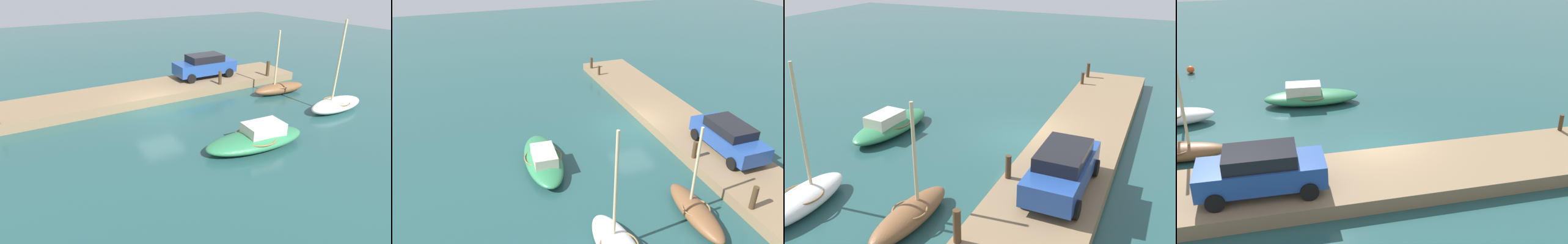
{
  "view_description": "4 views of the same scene",
  "coord_description": "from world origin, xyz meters",
  "views": [
    {
      "loc": [
        6.69,
        16.41,
        7.27
      ],
      "look_at": [
        -0.31,
        3.88,
        0.69
      ],
      "focal_mm": 29.45,
      "sensor_mm": 36.0,
      "label": 1
    },
    {
      "loc": [
        -17.85,
        9.69,
        10.92
      ],
      "look_at": [
        0.1,
        3.04,
        0.9
      ],
      "focal_mm": 33.55,
      "sensor_mm": 36.0,
      "label": 2
    },
    {
      "loc": [
        -18.12,
        -5.79,
        8.57
      ],
      "look_at": [
        -1.06,
        1.95,
        0.91
      ],
      "focal_mm": 39.28,
      "sensor_mm": 36.0,
      "label": 3
    },
    {
      "loc": [
        -4.48,
        -17.46,
        9.5
      ],
      "look_at": [
        0.21,
        1.82,
        0.61
      ],
      "focal_mm": 43.03,
      "sensor_mm": 36.0,
      "label": 4
    }
  ],
  "objects": [
    {
      "name": "ground_plane",
      "position": [
        0.0,
        0.0,
        0.0
      ],
      "size": [
        84.0,
        84.0,
        0.0
      ],
      "primitive_type": "plane",
      "color": "#234C4C"
    },
    {
      "name": "dock_platform",
      "position": [
        0.0,
        -2.58,
        0.28
      ],
      "size": [
        22.69,
        3.79,
        0.56
      ],
      "primitive_type": "cube",
      "color": "#846B4C",
      "rests_on": "ground_plane"
    },
    {
      "name": "rowboat_brown",
      "position": [
        -8.22,
        1.25,
        0.4
      ],
      "size": [
        3.96,
        1.37,
        4.2
      ],
      "rotation": [
        0.0,
        0.0,
        -0.06
      ],
      "color": "brown",
      "rests_on": "ground_plane"
    },
    {
      "name": "motorboat_green",
      "position": [
        -2.15,
        6.34,
        0.43
      ],
      "size": [
        5.18,
        2.23,
        1.14
      ],
      "rotation": [
        0.0,
        0.0,
        -0.07
      ],
      "color": "#2D7A4C",
      "rests_on": "ground_plane"
    },
    {
      "name": "mooring_post_mid_west",
      "position": [
        -4.89,
        -0.93,
        1.02
      ],
      "size": [
        0.22,
        0.22,
        0.92
      ],
      "primitive_type": "cylinder",
      "color": "#47331E",
      "rests_on": "dock_platform"
    },
    {
      "name": "mooring_post_mid_east",
      "position": [
        8.22,
        -0.93,
        0.93
      ],
      "size": [
        0.19,
        0.19,
        0.74
      ],
      "primitive_type": "cylinder",
      "color": "#47331E",
      "rests_on": "dock_platform"
    },
    {
      "name": "parked_car",
      "position": [
        -4.89,
        -2.96,
        1.41
      ],
      "size": [
        4.41,
        2.04,
        1.63
      ],
      "rotation": [
        0.0,
        0.0,
        -0.01
      ],
      "color": "#234793",
      "rests_on": "dock_platform"
    },
    {
      "name": "marker_buoy",
      "position": [
        -9.05,
        13.48,
        0.24
      ],
      "size": [
        0.47,
        0.47,
        0.47
      ],
      "primitive_type": "sphere",
      "color": "#E54C19",
      "rests_on": "ground_plane"
    }
  ]
}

